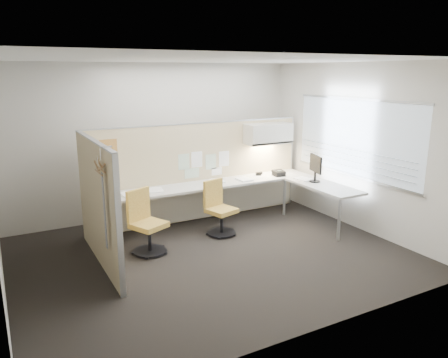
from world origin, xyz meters
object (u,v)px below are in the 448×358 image
chair_right (219,210)px  phone (279,173)px  chair_left (146,224)px  desk (230,190)px  monitor (315,167)px

chair_right → phone: chair_right is taller
chair_left → phone: bearing=-12.7°
desk → chair_left: 1.84m
chair_right → phone: (1.50, 0.44, 0.36)m
phone → monitor: bearing=-65.1°
desk → phone: (1.08, 0.04, 0.18)m
desk → chair_right: 0.61m
desk → monitor: size_ratio=8.29×
desk → monitor: monitor is taller
chair_left → chair_right: 1.32m
desk → monitor: 1.57m
monitor → phone: 0.79m
desk → monitor: (1.37, -0.65, 0.41)m
phone → chair_right: bearing=-161.9°
chair_right → monitor: 1.91m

